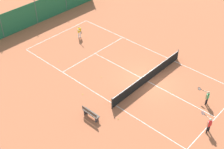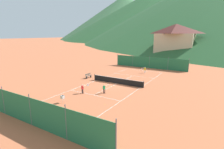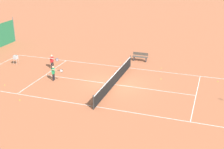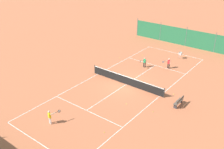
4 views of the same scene
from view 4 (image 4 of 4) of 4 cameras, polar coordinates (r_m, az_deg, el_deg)
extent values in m
plane|color=#B7603D|center=(28.68, 3.14, -2.14)|extent=(600.00, 600.00, 0.00)
cube|color=white|center=(21.60, -15.81, -14.00)|extent=(8.25, 0.05, 0.01)
cube|color=white|center=(38.23, 13.43, 4.63)|extent=(8.25, 0.05, 0.01)
cube|color=white|center=(26.89, 10.34, -4.64)|extent=(0.05, 23.85, 0.01)
cube|color=white|center=(30.91, -3.11, 0.07)|extent=(0.05, 23.85, 0.01)
cube|color=white|center=(24.41, -5.57, -7.78)|extent=(8.20, 0.05, 0.01)
cube|color=white|center=(33.63, 9.39, 1.99)|extent=(8.20, 0.05, 0.01)
cube|color=white|center=(28.68, 3.14, -2.13)|extent=(0.05, 12.80, 0.01)
cylinder|color=#2D2D2D|center=(26.46, 11.29, -3.95)|extent=(0.08, 0.08, 1.06)
cylinder|color=#2D2D2D|center=(30.95, -3.76, 1.17)|extent=(0.08, 0.08, 1.06)
cube|color=black|center=(28.47, 3.16, -1.33)|extent=(9.10, 0.02, 0.91)
cube|color=white|center=(28.25, 3.18, -0.48)|extent=(9.10, 0.04, 0.06)
cube|color=#236B42|center=(40.95, 15.80, 7.73)|extent=(17.20, 0.04, 2.60)
cylinder|color=#59595E|center=(39.62, 21.54, 6.50)|extent=(0.08, 0.08, 2.90)
cylinder|color=#59595E|center=(40.90, 15.83, 7.93)|extent=(0.08, 0.08, 2.90)
cylinder|color=#59595E|center=(42.59, 10.48, 9.20)|extent=(0.08, 0.08, 2.90)
cylinder|color=#59595E|center=(44.62, 5.55, 10.28)|extent=(0.08, 0.08, 2.90)
cylinder|color=black|center=(32.95, 12.32, 1.78)|extent=(0.11, 0.11, 0.61)
cylinder|color=black|center=(33.06, 12.06, 1.89)|extent=(0.11, 0.11, 0.61)
cube|color=red|center=(32.79, 12.28, 2.70)|extent=(0.33, 0.23, 0.47)
sphere|color=beige|center=(32.65, 12.34, 3.28)|extent=(0.19, 0.19, 0.19)
cylinder|color=beige|center=(32.69, 12.53, 2.59)|extent=(0.07, 0.07, 0.47)
cylinder|color=beige|center=(32.66, 11.79, 3.00)|extent=(0.18, 0.48, 0.07)
cylinder|color=black|center=(32.41, 11.39, 2.86)|extent=(0.08, 0.22, 0.03)
torus|color=#1E4CB2|center=(32.23, 11.10, 2.75)|extent=(0.09, 0.28, 0.28)
cylinder|color=silver|center=(32.23, 11.10, 2.75)|extent=(0.06, 0.24, 0.25)
cylinder|color=black|center=(32.78, 7.22, 2.05)|extent=(0.11, 0.11, 0.60)
cylinder|color=black|center=(32.86, 6.92, 2.13)|extent=(0.11, 0.11, 0.60)
cube|color=#239E5B|center=(32.61, 7.12, 2.94)|extent=(0.30, 0.18, 0.46)
sphere|color=tan|center=(32.47, 7.16, 3.51)|extent=(0.18, 0.18, 0.18)
cylinder|color=tan|center=(32.54, 7.41, 2.87)|extent=(0.07, 0.07, 0.46)
cylinder|color=tan|center=(32.42, 6.67, 3.18)|extent=(0.10, 0.47, 0.07)
cylinder|color=black|center=(32.14, 6.39, 2.98)|extent=(0.04, 0.21, 0.03)
torus|color=black|center=(31.94, 6.18, 2.84)|extent=(0.04, 0.28, 0.28)
cylinder|color=silver|center=(31.94, 6.18, 2.84)|extent=(0.02, 0.25, 0.25)
cylinder|color=white|center=(23.18, -13.43, -9.62)|extent=(0.11, 0.11, 0.61)
cylinder|color=white|center=(23.03, -13.23, -9.86)|extent=(0.11, 0.11, 0.61)
cube|color=yellow|center=(22.80, -13.47, -8.65)|extent=(0.33, 0.24, 0.47)
sphere|color=beige|center=(22.60, -13.56, -7.90)|extent=(0.19, 0.19, 0.19)
cylinder|color=beige|center=(22.95, -13.66, -8.42)|extent=(0.07, 0.07, 0.47)
cylinder|color=beige|center=(22.62, -12.78, -8.30)|extent=(0.20, 0.47, 0.07)
cylinder|color=black|center=(22.72, -11.99, -8.04)|extent=(0.09, 0.21, 0.03)
torus|color=black|center=(22.80, -11.43, -7.85)|extent=(0.10, 0.28, 0.28)
cylinder|color=silver|center=(22.80, -11.43, -7.85)|extent=(0.07, 0.24, 0.25)
sphere|color=#CCE033|center=(27.41, 13.29, -4.23)|extent=(0.07, 0.07, 0.07)
sphere|color=#CCE033|center=(35.38, 1.65, 3.65)|extent=(0.07, 0.07, 0.07)
sphere|color=#CCE033|center=(21.72, -1.70, -12.45)|extent=(0.07, 0.07, 0.07)
sphere|color=#CCE033|center=(36.51, 6.67, 4.21)|extent=(0.07, 0.07, 0.07)
sphere|color=#CCE033|center=(24.38, 8.93, -7.97)|extent=(0.07, 0.07, 0.07)
sphere|color=#CCE033|center=(30.46, 5.49, -0.37)|extent=(0.07, 0.07, 0.07)
sphere|color=#CCE033|center=(25.17, 3.12, -6.45)|extent=(0.07, 0.07, 0.07)
cylinder|color=#B7B7BC|center=(36.38, 14.97, 3.80)|extent=(0.02, 0.02, 0.55)
cylinder|color=#B7B7BC|center=(36.50, 14.48, 3.93)|extent=(0.02, 0.02, 0.55)
cylinder|color=#B7B7BC|center=(36.08, 14.75, 3.64)|extent=(0.02, 0.02, 0.55)
cylinder|color=#B7B7BC|center=(36.20, 14.26, 3.77)|extent=(0.02, 0.02, 0.55)
cube|color=#B7B7BC|center=(36.19, 14.66, 4.20)|extent=(0.34, 0.34, 0.02)
cube|color=#B7B7BC|center=(36.28, 14.80, 4.51)|extent=(0.34, 0.02, 0.34)
cube|color=#B7B7BC|center=(35.98, 14.58, 4.36)|extent=(0.34, 0.02, 0.34)
cube|color=#B7B7BC|center=(36.07, 14.94, 4.37)|extent=(0.02, 0.34, 0.34)
cube|color=#B7B7BC|center=(36.19, 14.45, 4.50)|extent=(0.02, 0.34, 0.34)
sphere|color=#CCE033|center=(36.18, 14.88, 4.24)|extent=(0.07, 0.07, 0.07)
sphere|color=#CCE033|center=(36.23, 14.78, 4.29)|extent=(0.07, 0.07, 0.07)
sphere|color=#CCE033|center=(36.02, 14.79, 4.15)|extent=(0.07, 0.07, 0.07)
sphere|color=#CCE033|center=(36.15, 14.44, 4.28)|extent=(0.07, 0.07, 0.07)
sphere|color=#CCE033|center=(36.21, 14.69, 4.28)|extent=(0.07, 0.07, 0.07)
sphere|color=#CCE033|center=(36.05, 14.67, 4.19)|extent=(0.07, 0.07, 0.07)
sphere|color=#CCE033|center=(36.22, 14.75, 4.38)|extent=(0.07, 0.07, 0.07)
sphere|color=#CCE033|center=(36.19, 14.86, 4.35)|extent=(0.07, 0.07, 0.07)
sphere|color=#CCE033|center=(36.23, 14.61, 4.40)|extent=(0.07, 0.07, 0.07)
sphere|color=#CCE033|center=(36.06, 14.66, 4.29)|extent=(0.07, 0.07, 0.07)
sphere|color=#CCE033|center=(36.20, 14.95, 4.34)|extent=(0.07, 0.07, 0.07)
sphere|color=#CCE033|center=(36.15, 14.57, 4.35)|extent=(0.07, 0.07, 0.07)
sphere|color=#CCE033|center=(36.13, 14.47, 4.45)|extent=(0.07, 0.07, 0.07)
cube|color=#51473D|center=(25.52, 14.24, -5.74)|extent=(0.36, 1.50, 0.05)
cube|color=#51473D|center=(25.33, 14.63, -5.35)|extent=(0.04, 1.50, 0.28)
cube|color=#333338|center=(25.16, 13.61, -6.75)|extent=(0.32, 0.06, 0.44)
cube|color=#333338|center=(26.11, 14.74, -5.58)|extent=(0.32, 0.06, 0.44)
camera|label=1|loc=(33.05, 48.44, 23.83)|focal=50.00mm
camera|label=2|loc=(52.92, 6.50, 19.88)|focal=28.00mm
camera|label=3|loc=(38.75, -33.12, 16.89)|focal=50.00mm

